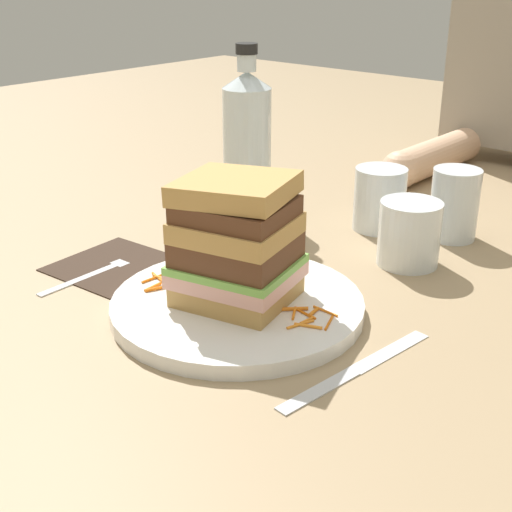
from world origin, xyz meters
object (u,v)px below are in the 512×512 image
Objects in this scene: fork at (100,268)px; knife at (353,371)px; juice_glass at (409,236)px; empty_tumbler_0 at (454,204)px; water_bottle at (247,142)px; main_plate at (237,306)px; napkin_dark at (115,265)px; sandwich at (237,242)px; empty_tumbler_1 at (380,199)px.

fork is 0.83× the size of knife.
empty_tumbler_0 reaches higher than juice_glass.
fork is 0.30m from water_bottle.
water_bottle is (-0.01, 0.28, 0.10)m from fork.
main_plate reaches higher than knife.
water_bottle is (-0.01, 0.26, 0.10)m from napkin_dark.
main_plate is 0.36m from empty_tumbler_0.
main_plate is 0.20m from napkin_dark.
water_bottle is 2.54× the size of empty_tumbler_0.
napkin_dark is at bearing -87.25° from water_bottle.
main_plate is 0.20m from fork.
juice_glass is at bearing 42.81° from napkin_dark.
fork is at bearing -170.47° from sandwich.
empty_tumbler_1 is (-0.09, -0.04, -0.00)m from empty_tumbler_0.
juice_glass is at bearing 73.68° from sandwich.
knife is 2.50× the size of juice_glass.
sandwich reaches higher than fork.
water_bottle is at bearing -159.28° from empty_tumbler_1.
main_plate is at bearing 9.32° from fork.
empty_tumbler_0 is at bearing 79.02° from sandwich.
knife is at bearing -35.50° from water_bottle.
knife is 2.31× the size of empty_tumbler_1.
main_plate is at bearing 2.89° from napkin_dark.
empty_tumbler_1 is at bearing -159.17° from empty_tumbler_0.
water_bottle reaches higher than juice_glass.
empty_tumbler_0 is (-0.09, 0.37, 0.05)m from knife.
water_bottle is at bearing 92.68° from fork.
knife is at bearing -6.04° from sandwich.
water_bottle is at bearing 92.75° from napkin_dark.
sandwich is 0.21m from fork.
knife is 0.47m from water_bottle.
water_bottle is (-0.21, 0.25, 0.03)m from sandwich.
water_bottle is (-0.28, 0.01, 0.07)m from juice_glass.
water_bottle reaches higher than napkin_dark.
main_plate is at bearing -100.85° from empty_tumbler_0.
sandwich is 0.18m from knife.
main_plate is 0.07m from sandwich.
juice_glass is 0.12m from empty_tumbler_0.
juice_glass is 0.84× the size of empty_tumbler_0.
water_bottle is at bearing 130.23° from sandwich.
sandwich is 1.77× the size of juice_glass.
main_plate is 0.34m from water_bottle.
main_plate is 1.35× the size of knife.
main_plate is at bearing -106.11° from juice_glass.
water_bottle is 0.21m from empty_tumbler_1.
napkin_dark is at bearing -137.19° from juice_glass.
napkin_dark is 0.55× the size of water_bottle.
juice_glass reaches higher than napkin_dark.
water_bottle reaches higher than empty_tumbler_0.
empty_tumbler_0 is at bearing 79.15° from main_plate.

